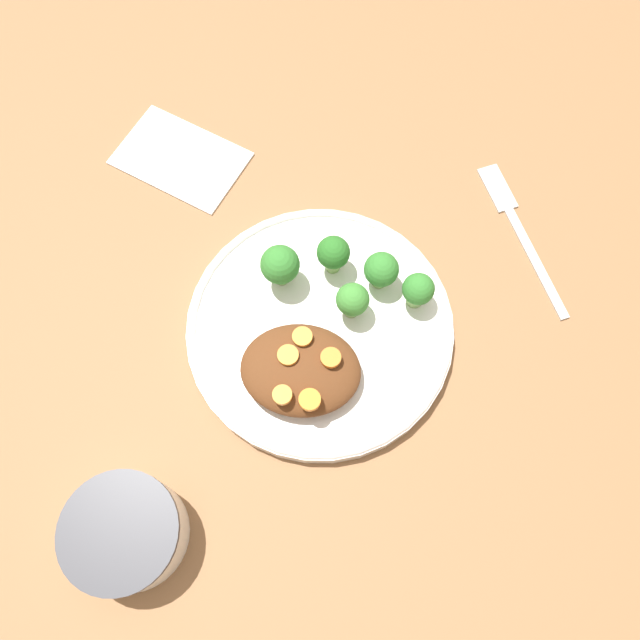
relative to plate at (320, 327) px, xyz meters
name	(u,v)px	position (x,y,z in m)	size (l,w,h in m)	color
ground_plane	(320,332)	(0.00, 0.00, -0.01)	(4.00, 4.00, 0.00)	#8C603D
plate	(320,327)	(0.00, 0.00, 0.00)	(0.27, 0.27, 0.02)	white
dip_bowl	(125,533)	(-0.15, -0.22, 0.02)	(0.10, 0.10, 0.06)	white
stew_mound	(301,370)	(-0.01, -0.05, 0.02)	(0.12, 0.09, 0.03)	#5B3319
broccoli_floret_0	(280,265)	(-0.04, 0.05, 0.04)	(0.04, 0.04, 0.06)	#759E51
broccoli_floret_1	(381,270)	(0.06, 0.05, 0.03)	(0.04, 0.04, 0.05)	#759E51
broccoli_floret_2	(333,254)	(0.01, 0.07, 0.04)	(0.03, 0.03, 0.05)	#7FA85B
broccoli_floret_3	(352,300)	(0.03, 0.02, 0.04)	(0.03, 0.03, 0.05)	#7FA85B
broccoli_floret_4	(418,290)	(0.09, 0.04, 0.03)	(0.03, 0.03, 0.05)	#7FA85B
carrot_slice_0	(331,358)	(0.01, -0.04, 0.04)	(0.02, 0.02, 0.01)	orange
carrot_slice_1	(288,355)	(-0.02, -0.05, 0.04)	(0.02, 0.02, 0.00)	orange
carrot_slice_2	(305,399)	(0.00, -0.09, 0.04)	(0.02, 0.02, 0.01)	orange
carrot_slice_3	(302,337)	(-0.01, -0.03, 0.04)	(0.02, 0.02, 0.00)	orange
carrot_slice_4	(282,395)	(-0.03, -0.08, 0.04)	(0.02, 0.02, 0.01)	orange
fork	(516,223)	(0.20, 0.15, -0.01)	(0.10, 0.19, 0.01)	silver
napkin	(180,158)	(-0.18, 0.19, -0.01)	(0.17, 0.14, 0.01)	white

